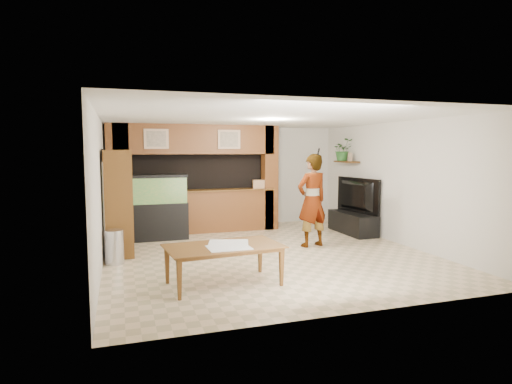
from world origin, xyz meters
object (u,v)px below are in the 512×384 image
object	(u,v)px
aquarium	(157,208)
person	(312,200)
television	(353,195)
pantry_cabinet	(119,203)
dining_table	(225,266)

from	to	relation	value
aquarium	person	world-z (taller)	person
television	pantry_cabinet	bearing A→B (deg)	86.63
pantry_cabinet	television	size ratio (longest dim) A/B	1.37
pantry_cabinet	person	size ratio (longest dim) A/B	1.04
person	television	bearing A→B (deg)	-159.96
television	dining_table	world-z (taller)	television
dining_table	person	bearing A→B (deg)	34.28
person	dining_table	world-z (taller)	person
dining_table	aquarium	bearing A→B (deg)	94.42
aquarium	television	bearing A→B (deg)	-8.91
pantry_cabinet	aquarium	bearing A→B (deg)	56.35
person	dining_table	distance (m)	3.13
aquarium	television	size ratio (longest dim) A/B	1.00
television	person	xyz separation A→B (m)	(-1.54, -0.98, 0.05)
person	pantry_cabinet	bearing A→B (deg)	-19.14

